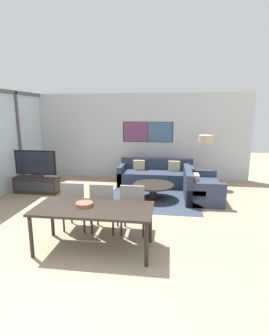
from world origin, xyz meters
The scene contains 14 objects.
ground_plane centered at (0.00, 0.00, 0.00)m, with size 24.00×24.00×0.00m, color #9E896B.
wall_back centered at (0.01, 5.82, 1.40)m, with size 7.55×0.09×2.80m.
area_rug centered at (0.81, 3.60, 0.00)m, with size 2.33×2.18×0.01m.
tv_console centered at (-2.42, 3.69, 0.23)m, with size 1.22×0.40×0.46m.
television centered at (-2.42, 3.69, 0.82)m, with size 1.17×0.20×0.73m.
sofa_main centered at (0.81, 5.00, 0.26)m, with size 2.26×0.91×0.76m.
sofa_side centered at (1.99, 3.79, 0.26)m, with size 0.91×1.52×0.76m.
coffee_table centered at (0.81, 3.60, 0.29)m, with size 1.06×1.06×0.39m.
dining_table centered at (0.03, 0.92, 0.66)m, with size 1.89×0.86×0.73m.
dining_chair_left centered at (-0.52, 1.57, 0.52)m, with size 0.46×0.46×0.96m.
dining_chair_centre centered at (0.03, 1.55, 0.52)m, with size 0.46×0.46×0.96m.
dining_chair_right centered at (0.58, 1.55, 0.52)m, with size 0.46×0.46×0.96m.
fruit_bowl centered at (-0.14, 0.97, 0.76)m, with size 0.28×0.28×0.06m.
floor_lamp centered at (2.23, 4.91, 1.35)m, with size 0.41×0.41×1.55m.
Camera 1 is at (1.21, -2.89, 2.23)m, focal length 28.00 mm.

